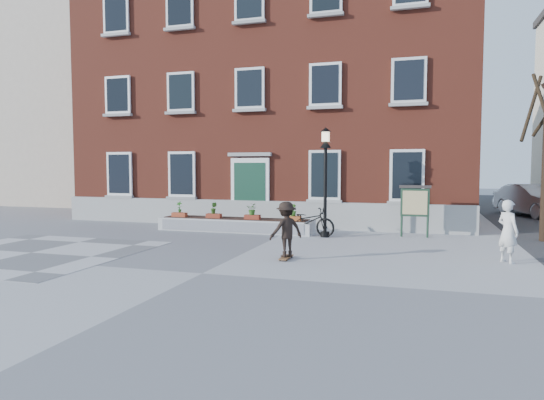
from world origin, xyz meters
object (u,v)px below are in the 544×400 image
(lamp_post, at_px, (325,167))
(notice_board, at_px, (415,202))
(bicycle, at_px, (308,221))
(skateboarder, at_px, (286,229))
(parked_car, at_px, (534,200))
(bystander, at_px, (508,231))

(lamp_post, height_order, notice_board, lamp_post)
(bicycle, xyz_separation_m, skateboarder, (0.44, -4.54, 0.28))
(lamp_post, distance_m, notice_board, 3.47)
(lamp_post, relative_size, notice_board, 2.10)
(parked_car, relative_size, lamp_post, 1.27)
(bystander, distance_m, notice_board, 4.78)
(parked_car, xyz_separation_m, skateboarder, (-8.98, -14.61, 0.00))
(parked_car, distance_m, skateboarder, 17.15)
(notice_board, bearing_deg, bicycle, -167.13)
(notice_board, bearing_deg, bystander, -59.39)
(bicycle, xyz_separation_m, bystander, (6.16, -3.24, 0.29))
(notice_board, relative_size, skateboarder, 1.18)
(bicycle, height_order, parked_car, parked_car)
(parked_car, xyz_separation_m, notice_board, (-5.68, -9.22, 0.44))
(notice_board, bearing_deg, lamp_post, -162.96)
(lamp_post, bearing_deg, skateboarder, -92.74)
(bicycle, height_order, skateboarder, skateboarder)
(bicycle, height_order, lamp_post, lamp_post)
(lamp_post, bearing_deg, bicycle, 172.04)
(lamp_post, bearing_deg, parked_car, 49.23)
(parked_car, bearing_deg, bicycle, -154.18)
(lamp_post, height_order, skateboarder, lamp_post)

